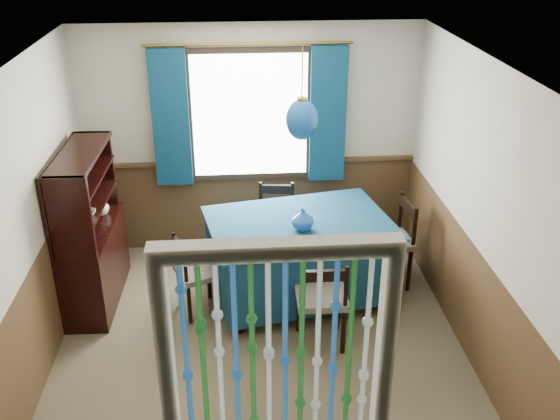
{
  "coord_description": "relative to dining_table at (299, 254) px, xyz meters",
  "views": [
    {
      "loc": [
        -0.17,
        -4.37,
        3.52
      ],
      "look_at": [
        0.21,
        0.59,
        1.1
      ],
      "focal_mm": 40.0,
      "sensor_mm": 36.0,
      "label": 1
    }
  ],
  "objects": [
    {
      "name": "floor",
      "position": [
        -0.42,
        -0.87,
        -0.47
      ],
      "size": [
        4.0,
        4.0,
        0.0
      ],
      "primitive_type": "plane",
      "color": "brown",
      "rests_on": "ground"
    },
    {
      "name": "ceiling",
      "position": [
        -0.42,
        -0.87,
        2.03
      ],
      "size": [
        4.0,
        4.0,
        0.0
      ],
      "primitive_type": "plane",
      "rotation": [
        3.14,
        0.0,
        0.0
      ],
      "color": "silver",
      "rests_on": "ground"
    },
    {
      "name": "wall_back",
      "position": [
        -0.42,
        1.13,
        0.78
      ],
      "size": [
        3.6,
        0.0,
        3.6
      ],
      "primitive_type": "plane",
      "rotation": [
        1.57,
        0.0,
        0.0
      ],
      "color": "#BBB199",
      "rests_on": "ground"
    },
    {
      "name": "wall_front",
      "position": [
        -0.42,
        -2.87,
        0.78
      ],
      "size": [
        3.6,
        0.0,
        3.6
      ],
      "primitive_type": "plane",
      "rotation": [
        -1.57,
        0.0,
        0.0
      ],
      "color": "#BBB199",
      "rests_on": "ground"
    },
    {
      "name": "wall_left",
      "position": [
        -2.22,
        -0.87,
        0.78
      ],
      "size": [
        0.0,
        4.0,
        4.0
      ],
      "primitive_type": "plane",
      "rotation": [
        1.57,
        0.0,
        1.57
      ],
      "color": "#BBB199",
      "rests_on": "ground"
    },
    {
      "name": "wall_right",
      "position": [
        1.38,
        -0.87,
        0.78
      ],
      "size": [
        0.0,
        4.0,
        4.0
      ],
      "primitive_type": "plane",
      "rotation": [
        1.57,
        0.0,
        -1.57
      ],
      "color": "#BBB199",
      "rests_on": "ground"
    },
    {
      "name": "wainscot_back",
      "position": [
        -0.42,
        1.11,
        0.03
      ],
      "size": [
        3.6,
        0.0,
        3.6
      ],
      "primitive_type": "plane",
      "rotation": [
        1.57,
        0.0,
        0.0
      ],
      "color": "#46301A",
      "rests_on": "ground"
    },
    {
      "name": "wainscot_left",
      "position": [
        -2.21,
        -0.87,
        0.03
      ],
      "size": [
        0.0,
        4.0,
        4.0
      ],
      "primitive_type": "plane",
      "rotation": [
        1.57,
        0.0,
        1.57
      ],
      "color": "#46301A",
      "rests_on": "ground"
    },
    {
      "name": "wainscot_right",
      "position": [
        1.36,
        -0.87,
        0.03
      ],
      "size": [
        0.0,
        4.0,
        4.0
      ],
      "primitive_type": "plane",
      "rotation": [
        1.57,
        0.0,
        -1.57
      ],
      "color": "#46301A",
      "rests_on": "ground"
    },
    {
      "name": "window",
      "position": [
        -0.42,
        1.08,
        1.08
      ],
      "size": [
        1.32,
        0.12,
        1.42
      ],
      "primitive_type": "cube",
      "color": "black",
      "rests_on": "wall_back"
    },
    {
      "name": "dining_table",
      "position": [
        0.0,
        0.0,
        0.0
      ],
      "size": [
        1.91,
        1.49,
        0.83
      ],
      "rotation": [
        0.0,
        0.0,
        0.19
      ],
      "color": "#0E324C",
      "rests_on": "floor"
    },
    {
      "name": "chair_near",
      "position": [
        0.11,
        -0.78,
        -0.0
      ],
      "size": [
        0.44,
        0.42,
        0.88
      ],
      "rotation": [
        0.0,
        0.0,
        -0.01
      ],
      "color": "black",
      "rests_on": "floor"
    },
    {
      "name": "chair_far",
      "position": [
        -0.17,
        0.75,
        -0.02
      ],
      "size": [
        0.46,
        0.44,
        0.86
      ],
      "rotation": [
        0.0,
        0.0,
        3.04
      ],
      "color": "black",
      "rests_on": "floor"
    },
    {
      "name": "chair_left",
      "position": [
        -1.0,
        -0.19,
        -0.04
      ],
      "size": [
        0.5,
        0.51,
        0.81
      ],
      "rotation": [
        0.0,
        0.0,
        -1.21
      ],
      "color": "black",
      "rests_on": "floor"
    },
    {
      "name": "chair_right",
      "position": [
        0.94,
        0.17,
        0.02
      ],
      "size": [
        0.49,
        0.51,
        0.93
      ],
      "rotation": [
        0.0,
        0.0,
        1.68
      ],
      "color": "black",
      "rests_on": "floor"
    },
    {
      "name": "sideboard",
      "position": [
        -2.0,
        0.11,
        0.08
      ],
      "size": [
        0.45,
        1.2,
        1.55
      ],
      "rotation": [
        0.0,
        0.0,
        -0.03
      ],
      "color": "black",
      "rests_on": "floor"
    },
    {
      "name": "pendant_lamp",
      "position": [
        -0.0,
        0.0,
        1.37
      ],
      "size": [
        0.29,
        0.29,
        0.84
      ],
      "color": "olive",
      "rests_on": "ceiling"
    },
    {
      "name": "vase_table",
      "position": [
        0.01,
        -0.15,
        0.45
      ],
      "size": [
        0.24,
        0.24,
        0.2
      ],
      "primitive_type": "imported",
      "rotation": [
        0.0,
        0.0,
        -0.31
      ],
      "color": "#14478F",
      "rests_on": "dining_table"
    },
    {
      "name": "bowl_shelf",
      "position": [
        -1.94,
        -0.21,
        0.61
      ],
      "size": [
        0.24,
        0.24,
        0.05
      ],
      "primitive_type": "imported",
      "rotation": [
        0.0,
        0.0,
        -0.09
      ],
      "color": "beige",
      "rests_on": "sideboard"
    },
    {
      "name": "vase_sideboard",
      "position": [
        -1.94,
        0.42,
        0.4
      ],
      "size": [
        0.2,
        0.2,
        0.19
      ],
      "primitive_type": "imported",
      "rotation": [
        0.0,
        0.0,
        0.07
      ],
      "color": "beige",
      "rests_on": "sideboard"
    }
  ]
}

